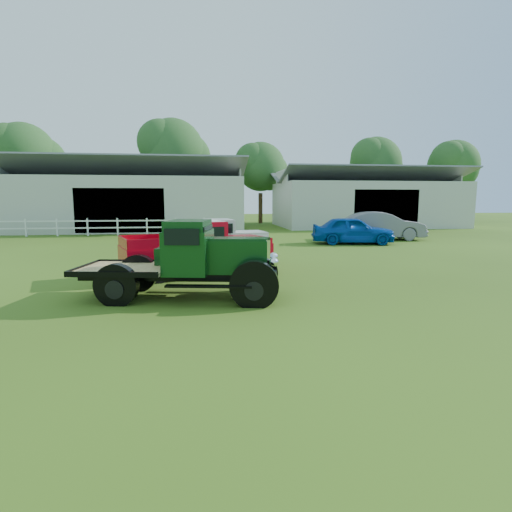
{
  "coord_description": "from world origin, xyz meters",
  "views": [
    {
      "loc": [
        -1.17,
        -8.88,
        2.5
      ],
      "look_at": [
        0.2,
        1.2,
        1.05
      ],
      "focal_mm": 28.0,
      "sensor_mm": 36.0,
      "label": 1
    }
  ],
  "objects": [
    {
      "name": "ground",
      "position": [
        0.0,
        0.0,
        0.0
      ],
      "size": [
        120.0,
        120.0,
        0.0
      ],
      "primitive_type": "plane",
      "color": "#375215"
    },
    {
      "name": "shed_left",
      "position": [
        -7.0,
        26.0,
        2.8
      ],
      "size": [
        18.8,
        10.2,
        5.6
      ],
      "primitive_type": null,
      "color": "#B7BBAB",
      "rests_on": "ground"
    },
    {
      "name": "shed_right",
      "position": [
        14.0,
        27.0,
        2.6
      ],
      "size": [
        16.8,
        9.2,
        5.2
      ],
      "primitive_type": null,
      "color": "#B7BBAB",
      "rests_on": "ground"
    },
    {
      "name": "fence_rail",
      "position": [
        -8.0,
        20.0,
        0.6
      ],
      "size": [
        14.2,
        0.16,
        1.2
      ],
      "primitive_type": null,
      "color": "white",
      "rests_on": "ground"
    },
    {
      "name": "tree_a",
      "position": [
        -18.0,
        33.0,
        5.25
      ],
      "size": [
        6.3,
        6.3,
        10.5
      ],
      "primitive_type": null,
      "color": "#214B1B",
      "rests_on": "ground"
    },
    {
      "name": "tree_b",
      "position": [
        -4.0,
        34.0,
        5.75
      ],
      "size": [
        6.9,
        6.9,
        11.5
      ],
      "primitive_type": null,
      "color": "#214B1B",
      "rests_on": "ground"
    },
    {
      "name": "tree_c",
      "position": [
        5.0,
        33.0,
        4.5
      ],
      "size": [
        5.4,
        5.4,
        9.0
      ],
      "primitive_type": null,
      "color": "#214B1B",
      "rests_on": "ground"
    },
    {
      "name": "tree_d",
      "position": [
        18.0,
        34.0,
        5.0
      ],
      "size": [
        6.0,
        6.0,
        10.0
      ],
      "primitive_type": null,
      "color": "#214B1B",
      "rests_on": "ground"
    },
    {
      "name": "tree_e",
      "position": [
        26.0,
        32.0,
        4.75
      ],
      "size": [
        5.7,
        5.7,
        9.5
      ],
      "primitive_type": null,
      "color": "#214B1B",
      "rests_on": "ground"
    },
    {
      "name": "vintage_flatbed",
      "position": [
        -1.6,
        1.23,
        0.99
      ],
      "size": [
        5.27,
        2.83,
        1.98
      ],
      "primitive_type": null,
      "rotation": [
        0.0,
        0.0,
        -0.18
      ],
      "color": "#0D3814",
      "rests_on": "ground"
    },
    {
      "name": "red_pickup",
      "position": [
        -1.34,
        4.42,
        0.91
      ],
      "size": [
        5.34,
        3.45,
        1.82
      ],
      "primitive_type": null,
      "rotation": [
        0.0,
        0.0,
        0.33
      ],
      "color": "#B70618",
      "rests_on": "ground"
    },
    {
      "name": "white_pickup",
      "position": [
        -0.57,
        8.27,
        0.81
      ],
      "size": [
        4.61,
        2.33,
        1.62
      ],
      "primitive_type": null,
      "rotation": [
        0.0,
        0.0,
        0.15
      ],
      "color": "beige",
      "rests_on": "ground"
    },
    {
      "name": "misc_car_blue",
      "position": [
        7.26,
        12.63,
        0.77
      ],
      "size": [
        4.8,
        2.65,
        1.55
      ],
      "primitive_type": "imported",
      "rotation": [
        0.0,
        0.0,
        1.38
      ],
      "color": "#0944A7",
      "rests_on": "ground"
    },
    {
      "name": "misc_car_grey",
      "position": [
        9.87,
        14.68,
        0.86
      ],
      "size": [
        5.44,
        2.57,
        1.72
      ],
      "primitive_type": "imported",
      "rotation": [
        0.0,
        0.0,
        1.42
      ],
      "color": "slate",
      "rests_on": "ground"
    }
  ]
}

